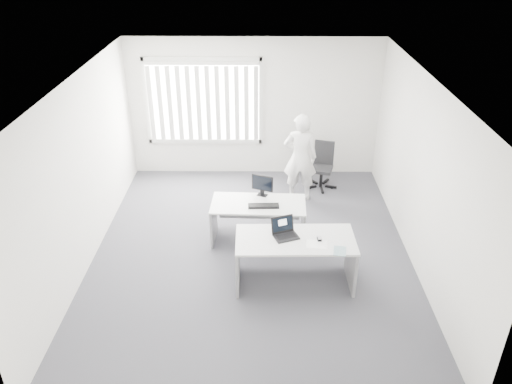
{
  "coord_description": "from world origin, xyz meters",
  "views": [
    {
      "loc": [
        0.13,
        -6.55,
        4.66
      ],
      "look_at": [
        0.07,
        0.15,
        1.04
      ],
      "focal_mm": 35.0,
      "sensor_mm": 36.0,
      "label": 1
    }
  ],
  "objects_px": {
    "laptop": "(286,230)",
    "desk_near": "(295,251)",
    "monitor": "(262,185)",
    "person": "(300,158)",
    "office_chair": "(322,173)",
    "desk_far": "(258,214)"
  },
  "relations": [
    {
      "from": "person",
      "to": "desk_near",
      "type": "bearing_deg",
      "value": 88.87
    },
    {
      "from": "desk_far",
      "to": "office_chair",
      "type": "bearing_deg",
      "value": 59.46
    },
    {
      "from": "office_chair",
      "to": "person",
      "type": "distance_m",
      "value": 0.89
    },
    {
      "from": "office_chair",
      "to": "person",
      "type": "relative_size",
      "value": 0.54
    },
    {
      "from": "laptop",
      "to": "monitor",
      "type": "distance_m",
      "value": 1.41
    },
    {
      "from": "person",
      "to": "monitor",
      "type": "bearing_deg",
      "value": 63.23
    },
    {
      "from": "person",
      "to": "monitor",
      "type": "relative_size",
      "value": 4.65
    },
    {
      "from": "desk_near",
      "to": "laptop",
      "type": "xyz_separation_m",
      "value": [
        -0.13,
        0.03,
        0.34
      ]
    },
    {
      "from": "office_chair",
      "to": "monitor",
      "type": "xyz_separation_m",
      "value": [
        -1.18,
        -1.66,
        0.59
      ]
    },
    {
      "from": "monitor",
      "to": "person",
      "type": "bearing_deg",
      "value": 80.54
    },
    {
      "from": "desk_far",
      "to": "person",
      "type": "height_order",
      "value": "person"
    },
    {
      "from": "desk_near",
      "to": "person",
      "type": "distance_m",
      "value": 2.6
    },
    {
      "from": "desk_far",
      "to": "laptop",
      "type": "distance_m",
      "value": 1.23
    },
    {
      "from": "laptop",
      "to": "monitor",
      "type": "bearing_deg",
      "value": 83.02
    },
    {
      "from": "office_chair",
      "to": "person",
      "type": "bearing_deg",
      "value": -118.66
    },
    {
      "from": "office_chair",
      "to": "desk_far",
      "type": "bearing_deg",
      "value": -106.86
    },
    {
      "from": "office_chair",
      "to": "monitor",
      "type": "bearing_deg",
      "value": -109.5
    },
    {
      "from": "person",
      "to": "monitor",
      "type": "height_order",
      "value": "person"
    },
    {
      "from": "office_chair",
      "to": "laptop",
      "type": "xyz_separation_m",
      "value": [
        -0.85,
        -3.03,
        0.61
      ]
    },
    {
      "from": "laptop",
      "to": "desk_near",
      "type": "bearing_deg",
      "value": -33.96
    },
    {
      "from": "desk_near",
      "to": "desk_far",
      "type": "relative_size",
      "value": 1.1
    },
    {
      "from": "office_chair",
      "to": "desk_near",
      "type": "bearing_deg",
      "value": -87.25
    }
  ]
}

